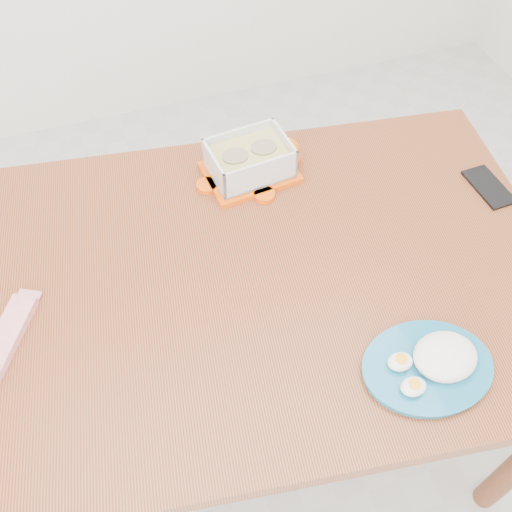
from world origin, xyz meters
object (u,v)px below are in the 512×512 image
object	(u,v)px
rice_plate	(434,362)
orange_fruit	(286,152)
smartphone	(489,187)
dining_table	(256,296)
food_container	(250,160)

from	to	relation	value
rice_plate	orange_fruit	bearing A→B (deg)	101.52
rice_plate	smartphone	xyz separation A→B (m)	(0.37, 0.38, -0.02)
dining_table	smartphone	xyz separation A→B (m)	(0.61, 0.06, 0.09)
rice_plate	dining_table	bearing A→B (deg)	133.30
orange_fruit	rice_plate	xyz separation A→B (m)	(0.07, -0.62, -0.01)
food_container	dining_table	bearing A→B (deg)	-111.66
dining_table	orange_fruit	bearing A→B (deg)	66.84
food_container	rice_plate	xyz separation A→B (m)	(0.16, -0.61, -0.02)
food_container	orange_fruit	xyz separation A→B (m)	(0.10, 0.01, -0.01)
orange_fruit	smartphone	distance (m)	0.49
dining_table	rice_plate	size ratio (longest dim) A/B	5.28
dining_table	rice_plate	bearing A→B (deg)	-44.80
orange_fruit	rice_plate	distance (m)	0.62
orange_fruit	food_container	bearing A→B (deg)	-173.21
food_container	orange_fruit	bearing A→B (deg)	0.60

